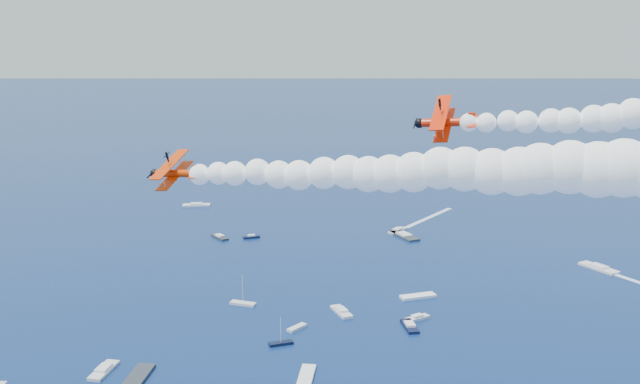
# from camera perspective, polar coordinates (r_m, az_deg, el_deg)

# --- Properties ---
(biplane_lead) EXTENTS (9.18, 11.45, 9.57)m
(biplane_lead) POSITION_cam_1_polar(r_m,az_deg,el_deg) (104.61, 9.52, 5.20)
(biplane_lead) COLOR red
(biplane_trail) EXTENTS (7.60, 9.14, 7.12)m
(biplane_trail) POSITION_cam_1_polar(r_m,az_deg,el_deg) (91.75, -10.82, 1.38)
(biplane_trail) COLOR red
(smoke_trail_trail) EXTENTS (64.24, 17.81, 11.30)m
(smoke_trail_trail) POSITION_cam_1_polar(r_m,az_deg,el_deg) (80.20, 8.99, 1.59)
(smoke_trail_trail) COLOR white
(spectator_boats) EXTENTS (239.01, 179.38, 0.70)m
(spectator_boats) POSITION_cam_1_polar(r_m,az_deg,el_deg) (206.28, 6.69, -8.28)
(spectator_boats) COLOR silver
(spectator_boats) RESTS_ON ground
(boat_wakes) EXTENTS (97.50, 98.82, 0.04)m
(boat_wakes) POSITION_cam_1_polar(r_m,az_deg,el_deg) (260.89, 15.63, -4.22)
(boat_wakes) COLOR white
(boat_wakes) RESTS_ON ground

